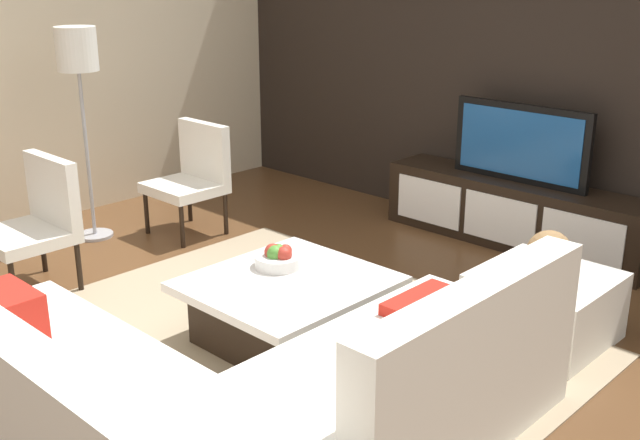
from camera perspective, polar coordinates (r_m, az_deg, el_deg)
name	(u,v)px	position (r m, az deg, el deg)	size (l,w,h in m)	color
ground_plane	(288,353)	(4.33, -2.39, -9.82)	(14.00, 14.00, 0.00)	brown
feature_wall_back	(548,56)	(6.03, 16.63, 11.60)	(6.40, 0.12, 2.80)	black
side_wall_left	(23,50)	(6.63, -21.23, 11.70)	(0.12, 5.20, 2.80)	beige
area_rug	(276,346)	(4.39, -3.31, -9.33)	(3.07, 2.63, 0.01)	tan
media_console	(514,213)	(6.01, 14.26, 0.51)	(2.10, 0.44, 0.50)	black
television	(520,143)	(5.87, 14.69, 5.53)	(1.09, 0.06, 0.58)	black
sectional_couch	(223,403)	(3.37, -7.26, -13.37)	(2.28, 2.34, 0.82)	white
coffee_table	(288,309)	(4.37, -2.39, -6.61)	(0.96, 1.04, 0.38)	black
accent_chair_near	(37,217)	(5.31, -20.28, 0.22)	(0.57, 0.52, 0.87)	black
floor_lamp	(78,64)	(6.01, -17.55, 10.99)	(0.30, 0.30, 1.62)	#A5A5AA
ottoman	(544,306)	(4.58, 16.30, -6.18)	(0.70, 0.70, 0.40)	white
fruit_bowl	(278,257)	(4.45, -3.12, -2.79)	(0.28, 0.28, 0.14)	silver
accent_chair_far	(194,172)	(6.13, -9.39, 3.55)	(0.55, 0.50, 0.87)	black
decorative_ball	(549,253)	(4.45, 16.68, -2.35)	(0.25, 0.25, 0.25)	#997247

